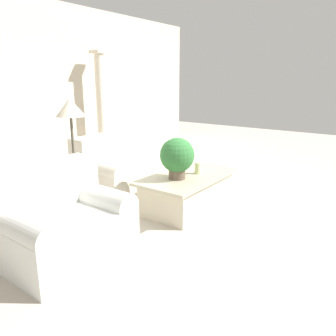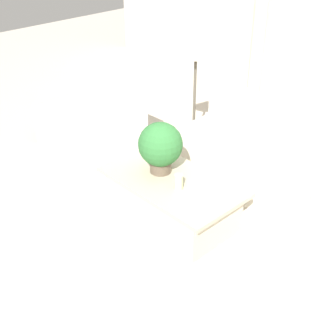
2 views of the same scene
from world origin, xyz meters
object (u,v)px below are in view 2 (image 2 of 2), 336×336
(floor_lamp, at_px, (196,54))
(coffee_table, at_px, (172,199))
(sofa_long, at_px, (274,160))
(loveseat, at_px, (95,123))
(potted_plant, at_px, (160,146))

(floor_lamp, bearing_deg, coffee_table, -54.59)
(coffee_table, distance_m, floor_lamp, 1.85)
(sofa_long, distance_m, coffee_table, 1.29)
(loveseat, bearing_deg, potted_plant, -11.15)
(sofa_long, height_order, loveseat, same)
(sofa_long, xyz_separation_m, coffee_table, (-0.36, -1.23, -0.12))
(loveseat, xyz_separation_m, potted_plant, (1.59, -0.31, 0.40))
(loveseat, xyz_separation_m, floor_lamp, (0.91, 0.90, 0.92))
(coffee_table, xyz_separation_m, floor_lamp, (-0.89, 1.25, 1.04))
(potted_plant, bearing_deg, coffee_table, -8.60)
(sofa_long, bearing_deg, floor_lamp, 179.27)
(sofa_long, relative_size, potted_plant, 3.92)
(loveseat, distance_m, floor_lamp, 1.57)
(coffee_table, relative_size, floor_lamp, 0.97)
(sofa_long, relative_size, floor_lamp, 1.42)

